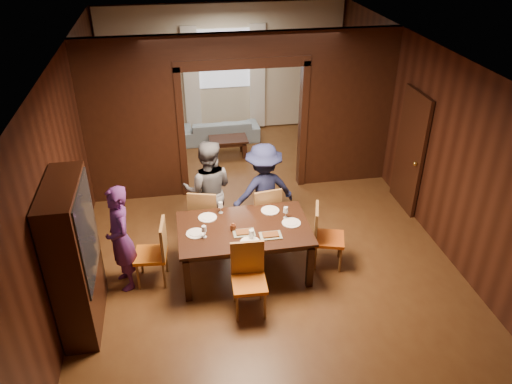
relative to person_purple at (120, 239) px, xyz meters
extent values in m
plane|color=#522F17|center=(2.06, 0.86, -0.78)|extent=(9.00, 9.00, 0.00)
cube|color=silver|center=(2.06, 0.86, 2.12)|extent=(5.50, 9.00, 0.02)
cube|color=black|center=(2.06, 5.36, 0.67)|extent=(5.50, 0.02, 2.90)
cube|color=black|center=(-0.69, 0.86, 0.67)|extent=(0.02, 9.00, 2.90)
cube|color=black|center=(4.81, 0.86, 0.67)|extent=(0.02, 9.00, 2.90)
cube|color=black|center=(0.13, 2.46, 0.42)|extent=(1.65, 0.15, 2.40)
cube|color=black|center=(3.98, 2.46, 0.42)|extent=(1.65, 0.15, 2.40)
cube|color=black|center=(2.06, 2.46, 1.87)|extent=(5.50, 0.15, 0.50)
cube|color=beige|center=(2.06, 5.33, 0.67)|extent=(5.40, 0.04, 2.85)
imported|color=#512265|center=(0.00, 0.00, 0.00)|extent=(0.54, 0.66, 1.56)
imported|color=#525459|center=(1.28, 1.01, 0.05)|extent=(0.90, 0.75, 1.66)
imported|color=#1A1F43|center=(2.14, 0.91, 0.01)|extent=(1.12, 0.78, 1.59)
imported|color=#8095A7|center=(1.87, 4.71, -0.53)|extent=(1.72, 0.70, 0.50)
imported|color=black|center=(1.78, 0.11, 0.01)|extent=(0.28, 0.28, 0.07)
cube|color=black|center=(1.69, 0.01, -0.40)|extent=(1.85, 1.15, 0.76)
cube|color=black|center=(1.94, 3.89, -0.58)|extent=(0.80, 0.50, 0.40)
cube|color=black|center=(-0.47, -0.64, 0.22)|extent=(0.40, 1.20, 2.00)
cube|color=black|center=(4.76, 1.36, 0.27)|extent=(0.06, 0.90, 2.10)
cube|color=silver|center=(2.06, 5.30, 0.92)|extent=(1.20, 0.03, 1.30)
cube|color=white|center=(1.31, 5.26, 0.47)|extent=(0.35, 0.06, 2.40)
cube|color=white|center=(2.81, 5.26, 0.47)|extent=(0.35, 0.06, 2.40)
cylinder|color=silver|center=(1.02, -0.03, -0.01)|extent=(0.27, 0.27, 0.01)
cylinder|color=white|center=(1.21, 0.34, -0.01)|extent=(0.27, 0.27, 0.01)
cylinder|color=white|center=(2.14, 0.38, -0.01)|extent=(0.27, 0.27, 0.01)
cylinder|color=white|center=(2.37, 0.00, -0.01)|extent=(0.27, 0.27, 0.01)
cylinder|color=white|center=(1.72, -0.36, -0.01)|extent=(0.27, 0.27, 0.01)
cube|color=gray|center=(1.67, -0.14, 0.00)|extent=(0.30, 0.20, 0.04)
cube|color=gray|center=(2.02, -0.26, 0.00)|extent=(0.30, 0.20, 0.04)
cylinder|color=white|center=(1.75, -0.28, 0.05)|extent=(0.07, 0.07, 0.14)
camera|label=1|loc=(0.87, -5.74, 3.94)|focal=35.00mm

